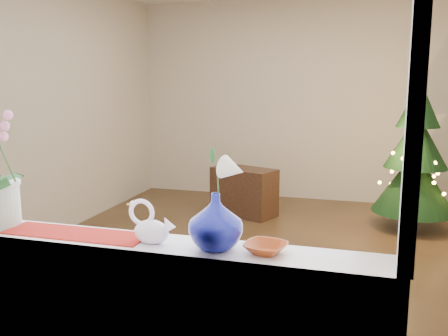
# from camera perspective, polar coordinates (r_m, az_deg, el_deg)

# --- Properties ---
(ground) EXTENTS (5.00, 5.00, 0.00)m
(ground) POSITION_cam_1_polar(r_m,az_deg,el_deg) (4.73, 4.14, -10.21)
(ground) COLOR #352315
(ground) RESTS_ON ground
(wall_back) EXTENTS (4.50, 0.10, 2.70)m
(wall_back) POSITION_cam_1_polar(r_m,az_deg,el_deg) (6.91, 8.79, 7.58)
(wall_back) COLOR beige
(wall_back) RESTS_ON ground
(wall_front) EXTENTS (4.50, 0.10, 2.70)m
(wall_front) POSITION_cam_1_polar(r_m,az_deg,el_deg) (2.08, -10.38, 1.95)
(wall_front) COLOR beige
(wall_front) RESTS_ON ground
(wall_left) EXTENTS (0.10, 5.00, 2.70)m
(wall_left) POSITION_cam_1_polar(r_m,az_deg,el_deg) (5.39, -19.89, 6.42)
(wall_left) COLOR beige
(wall_left) RESTS_ON ground
(windowsill) EXTENTS (2.20, 0.26, 0.04)m
(windowsill) POSITION_cam_1_polar(r_m,az_deg,el_deg) (2.30, -8.54, -8.77)
(windowsill) COLOR white
(windowsill) RESTS_ON window_apron
(window_frame) EXTENTS (2.22, 0.06, 1.60)m
(window_frame) POSITION_cam_1_polar(r_m,az_deg,el_deg) (2.09, -10.31, 11.61)
(window_frame) COLOR white
(window_frame) RESTS_ON windowsill
(runner) EXTENTS (0.70, 0.20, 0.01)m
(runner) POSITION_cam_1_polar(r_m,az_deg,el_deg) (2.47, -16.63, -7.18)
(runner) COLOR maroon
(runner) RESTS_ON windowsill
(swan) EXTENTS (0.22, 0.10, 0.19)m
(swan) POSITION_cam_1_polar(r_m,az_deg,el_deg) (2.24, -8.32, -6.20)
(swan) COLOR white
(swan) RESTS_ON windowsill
(blue_vase) EXTENTS (0.34, 0.34, 0.28)m
(blue_vase) POSITION_cam_1_polar(r_m,az_deg,el_deg) (2.14, -0.97, -5.63)
(blue_vase) COLOR navy
(blue_vase) RESTS_ON windowsill
(lily) EXTENTS (0.16, 0.09, 0.21)m
(lily) POSITION_cam_1_polar(r_m,az_deg,el_deg) (2.08, -0.99, 0.90)
(lily) COLOR silver
(lily) RESTS_ON blue_vase
(paperweight) EXTENTS (0.08, 0.08, 0.07)m
(paperweight) POSITION_cam_1_polar(r_m,az_deg,el_deg) (2.14, 0.27, -8.61)
(paperweight) COLOR silver
(paperweight) RESTS_ON windowsill
(amber_dish) EXTENTS (0.18, 0.18, 0.04)m
(amber_dish) POSITION_cam_1_polar(r_m,az_deg,el_deg) (2.13, 4.78, -9.18)
(amber_dish) COLOR #983A12
(amber_dish) RESTS_ON windowsill
(xmas_tree) EXTENTS (0.91, 0.91, 1.63)m
(xmas_tree) POSITION_cam_1_polar(r_m,az_deg,el_deg) (5.84, 21.06, 1.29)
(xmas_tree) COLOR black
(xmas_tree) RESTS_ON ground
(side_table) EXTENTS (0.86, 0.64, 0.58)m
(side_table) POSITION_cam_1_polar(r_m,az_deg,el_deg) (6.10, 2.31, -2.71)
(side_table) COLOR black
(side_table) RESTS_ON ground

